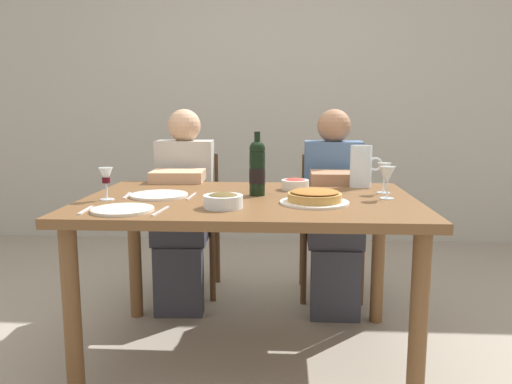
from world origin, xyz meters
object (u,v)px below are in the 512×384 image
at_px(salad_bowl, 295,184).
at_px(chair_left, 189,213).
at_px(olive_bowl, 223,200).
at_px(chair_right, 330,215).
at_px(dining_table, 249,218).
at_px(diner_left, 183,201).
at_px(dinner_plate_left_setting, 159,195).
at_px(wine_glass_left_diner, 388,176).
at_px(diner_right, 334,203).
at_px(wine_glass_right_diner, 384,172).
at_px(wine_glass_centre, 106,177).
at_px(wine_bottle, 257,168).
at_px(baked_tart, 315,197).
at_px(dinner_plate_right_setting, 123,210).
at_px(water_pitcher, 361,169).

distance_m(salad_bowl, chair_left, 0.98).
distance_m(olive_bowl, chair_right, 1.30).
distance_m(dining_table, chair_right, 1.03).
bearing_deg(diner_left, dinner_plate_left_setting, 89.46).
xyz_separation_m(wine_glass_left_diner, diner_right, (-0.17, 0.66, -0.25)).
height_order(chair_right, diner_right, diner_right).
height_order(dinner_plate_left_setting, diner_left, diner_left).
distance_m(wine_glass_right_diner, wine_glass_centre, 1.29).
bearing_deg(wine_bottle, dinner_plate_left_setting, -172.76).
height_order(dining_table, diner_left, diner_left).
distance_m(olive_bowl, wine_glass_centre, 0.56).
distance_m(baked_tart, wine_glass_centre, 0.92).
relative_size(olive_bowl, diner_left, 0.14).
bearing_deg(wine_bottle, wine_glass_right_diner, 9.06).
relative_size(salad_bowl, dinner_plate_right_setting, 0.56).
xyz_separation_m(baked_tart, wine_glass_left_diner, (0.33, 0.13, 0.08)).
relative_size(wine_bottle, diner_left, 0.26).
relative_size(water_pitcher, chair_left, 0.25).
bearing_deg(diner_right, water_pitcher, 109.72).
bearing_deg(olive_bowl, salad_bowl, 58.65).
xyz_separation_m(dinner_plate_right_setting, chair_left, (0.02, 1.25, -0.27)).
bearing_deg(dining_table, dinner_plate_right_setting, -144.74).
height_order(wine_bottle, wine_glass_right_diner, wine_bottle).
bearing_deg(salad_bowl, diner_left, 147.01).
bearing_deg(dinner_plate_right_setting, baked_tart, 15.25).
bearing_deg(wine_glass_right_diner, diner_right, 110.08).
xyz_separation_m(dining_table, dinner_plate_left_setting, (-0.42, 0.01, 0.10)).
height_order(wine_glass_left_diner, dinner_plate_left_setting, wine_glass_left_diner).
xyz_separation_m(dinner_plate_left_setting, diner_left, (-0.03, 0.67, -0.15)).
bearing_deg(diner_left, diner_right, 176.61).
bearing_deg(wine_glass_right_diner, dinner_plate_left_setting, -171.71).
bearing_deg(wine_glass_right_diner, baked_tart, -139.84).
bearing_deg(diner_right, dining_table, 56.77).
distance_m(dining_table, salad_bowl, 0.35).
xyz_separation_m(baked_tart, wine_glass_right_diner, (0.35, 0.29, 0.08)).
distance_m(salad_bowl, wine_glass_left_diner, 0.48).
height_order(wine_bottle, baked_tart, wine_bottle).
bearing_deg(baked_tart, olive_bowl, -162.83).
bearing_deg(dinner_plate_right_setting, wine_glass_centre, 121.59).
height_order(dining_table, salad_bowl, salad_bowl).
xyz_separation_m(wine_bottle, water_pitcher, (0.52, 0.30, -0.03)).
distance_m(salad_bowl, chair_right, 0.76).
relative_size(salad_bowl, chair_left, 0.16).
height_order(wine_glass_left_diner, wine_glass_centre, wine_glass_left_diner).
xyz_separation_m(water_pitcher, wine_glass_left_diner, (0.06, -0.36, 0.01)).
height_order(olive_bowl, chair_right, chair_right).
relative_size(salad_bowl, diner_right, 0.12).
height_order(wine_bottle, chair_right, wine_bottle).
relative_size(dining_table, wine_bottle, 5.06).
height_order(olive_bowl, wine_glass_right_diner, wine_glass_right_diner).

